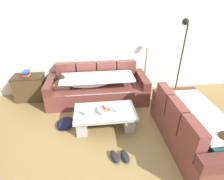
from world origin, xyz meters
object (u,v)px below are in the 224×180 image
(couch_along_wall, at_px, (96,88))
(coffee_table, at_px, (105,117))
(crumpled_garment, at_px, (65,123))
(wine_glass_near_left, at_px, (87,111))
(book_stack_on_cabinet, at_px, (26,74))
(open_magazine, at_px, (125,110))
(fruit_bowl, at_px, (105,110))
(side_cabinet, at_px, (30,88))
(couch_near_window, at_px, (193,128))
(pair_of_shoes, at_px, (120,156))
(floor_lamp, at_px, (180,57))
(wine_glass_near_right, at_px, (120,108))

(couch_along_wall, bearing_deg, coffee_table, -82.89)
(couch_along_wall, relative_size, crumpled_garment, 6.00)
(wine_glass_near_left, relative_size, book_stack_on_cabinet, 0.79)
(open_magazine, height_order, book_stack_on_cabinet, book_stack_on_cabinet)
(fruit_bowl, xyz_separation_m, side_cabinet, (-1.77, 1.31, -0.10))
(couch_near_window, xyz_separation_m, pair_of_shoes, (-1.32, -0.21, -0.29))
(pair_of_shoes, bearing_deg, side_cabinet, 132.58)
(couch_along_wall, distance_m, coffee_table, 1.07)
(coffee_table, bearing_deg, floor_lamp, 26.01)
(open_magazine, xyz_separation_m, floor_lamp, (1.43, 0.93, 0.73))
(pair_of_shoes, bearing_deg, couch_near_window, 8.87)
(couch_along_wall, relative_size, fruit_bowl, 8.58)
(couch_along_wall, bearing_deg, wine_glass_near_right, -70.82)
(book_stack_on_cabinet, relative_size, pair_of_shoes, 0.60)
(couch_along_wall, bearing_deg, fruit_bowl, -83.01)
(fruit_bowl, xyz_separation_m, floor_lamp, (1.82, 0.92, 0.69))
(floor_lamp, xyz_separation_m, crumpled_garment, (-2.64, -0.78, -1.06))
(wine_glass_near_right, bearing_deg, wine_glass_near_left, -177.70)
(couch_along_wall, distance_m, wine_glass_near_right, 1.25)
(wine_glass_near_left, distance_m, crumpled_garment, 0.69)
(couch_along_wall, bearing_deg, pair_of_shoes, -80.81)
(couch_along_wall, xyz_separation_m, fruit_bowl, (0.13, -1.09, 0.09))
(floor_lamp, bearing_deg, coffee_table, -153.99)
(wine_glass_near_right, distance_m, crumpled_garment, 1.19)
(wine_glass_near_right, bearing_deg, crumpled_garment, 168.33)
(coffee_table, distance_m, open_magazine, 0.42)
(coffee_table, distance_m, crumpled_garment, 0.84)
(couch_near_window, xyz_separation_m, wine_glass_near_right, (-1.22, 0.52, 0.16))
(crumpled_garment, bearing_deg, fruit_bowl, -9.99)
(coffee_table, height_order, pair_of_shoes, coffee_table)
(wine_glass_near_right, relative_size, book_stack_on_cabinet, 0.79)
(coffee_table, xyz_separation_m, crumpled_garment, (-0.81, 0.11, -0.18))
(coffee_table, relative_size, floor_lamp, 0.62)
(coffee_table, relative_size, open_magazine, 4.29)
(couch_near_window, height_order, book_stack_on_cabinet, couch_near_window)
(floor_lamp, bearing_deg, wine_glass_near_left, -154.54)
(couch_along_wall, xyz_separation_m, book_stack_on_cabinet, (-1.66, 0.23, 0.38))
(fruit_bowl, distance_m, wine_glass_near_left, 0.36)
(couch_along_wall, relative_size, coffee_table, 2.00)
(coffee_table, distance_m, wine_glass_near_left, 0.44)
(floor_lamp, xyz_separation_m, pair_of_shoes, (-1.65, -1.73, -1.07))
(fruit_bowl, bearing_deg, coffee_table, 92.94)
(floor_lamp, bearing_deg, wine_glass_near_right, -147.11)
(couch_along_wall, bearing_deg, couch_near_window, -46.08)
(couch_near_window, bearing_deg, wine_glass_near_left, 74.87)
(couch_along_wall, height_order, wine_glass_near_left, couch_along_wall)
(couch_near_window, xyz_separation_m, wine_glass_near_left, (-1.82, 0.49, 0.16))
(fruit_bowl, bearing_deg, wine_glass_near_left, -162.48)
(couch_near_window, bearing_deg, pair_of_shoes, 98.87)
(pair_of_shoes, bearing_deg, coffee_table, 101.77)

